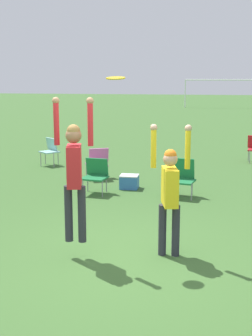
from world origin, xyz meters
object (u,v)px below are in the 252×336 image
object	(u,v)px
frisbee	(116,78)
camping_chair_0	(182,176)
camping_chair_1	(96,174)
camping_chair_5	(98,161)
cooler_box	(129,182)
camping_chair_4	(50,149)
person_jumping	(74,167)
person_defending	(170,188)

from	to	relation	value
frisbee	camping_chair_0	distance (m)	4.30
camping_chair_1	frisbee	bearing A→B (deg)	115.98
camping_chair_5	cooler_box	xyz separation A→B (m)	(1.01, -0.97, -0.29)
camping_chair_4	person_jumping	bearing A→B (deg)	150.60
person_defending	frisbee	xyz separation A→B (m)	(-0.80, -0.04, 1.60)
camping_chair_4	camping_chair_1	bearing A→B (deg)	163.54
camping_chair_5	person_defending	bearing A→B (deg)	90.53
person_jumping	camping_chair_0	distance (m)	4.23
frisbee	camping_chair_5	world-z (taller)	frisbee
person_jumping	person_defending	size ratio (longest dim) A/B	1.07
camping_chair_4	camping_chair_5	bearing A→B (deg)	178.09
camping_chair_1	camping_chair_4	size ratio (longest dim) A/B	0.98
frisbee	cooler_box	xyz separation A→B (m)	(-0.48, 4.14, -2.48)
person_jumping	camping_chair_5	world-z (taller)	person_jumping
frisbee	camping_chair_0	world-z (taller)	frisbee
camping_chair_5	cooler_box	world-z (taller)	camping_chair_5
camping_chair_1	cooler_box	bearing A→B (deg)	-132.56
frisbee	camping_chair_0	xyz separation A→B (m)	(0.81, 3.63, -2.17)
person_defending	camping_chair_4	size ratio (longest dim) A/B	2.45
camping_chair_0	person_defending	bearing A→B (deg)	101.68
camping_chair_4	camping_chair_5	distance (m)	2.44
camping_chair_5	person_jumping	bearing A→B (deg)	75.98
camping_chair_5	camping_chair_1	bearing A→B (deg)	77.85
person_jumping	frisbee	size ratio (longest dim) A/B	7.62
person_jumping	person_defending	distance (m)	1.44
camping_chair_4	camping_chair_5	size ratio (longest dim) A/B	1.03
camping_chair_4	cooler_box	world-z (taller)	camping_chair_4
frisbee	cooler_box	distance (m)	4.85
camping_chair_4	frisbee	bearing A→B (deg)	155.38
frisbee	camping_chair_5	distance (m)	5.75
person_jumping	camping_chair_5	xyz separation A→B (m)	(-0.92, 5.39, -0.92)
frisbee	camping_chair_5	xyz separation A→B (m)	(-1.49, 5.11, -2.19)
person_jumping	camping_chair_5	distance (m)	5.54
person_jumping	camping_chair_4	world-z (taller)	person_jumping
person_jumping	camping_chair_5	size ratio (longest dim) A/B	2.71
frisbee	camping_chair_5	size ratio (longest dim) A/B	0.36
camping_chair_1	camping_chair_4	bearing A→B (deg)	-47.61
camping_chair_0	cooler_box	bearing A→B (deg)	-10.13
camping_chair_0	person_jumping	bearing A→B (deg)	82.45
camping_chair_1	camping_chair_5	bearing A→B (deg)	-70.56
camping_chair_0	frisbee	bearing A→B (deg)	89.24
camping_chair_1	camping_chair_5	distance (m)	1.57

